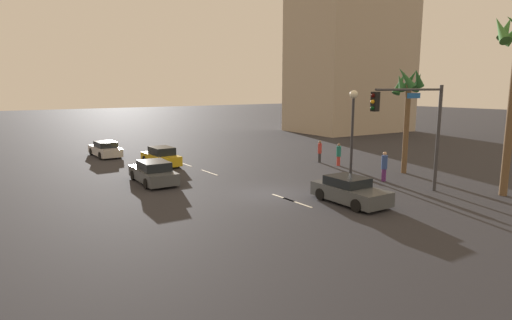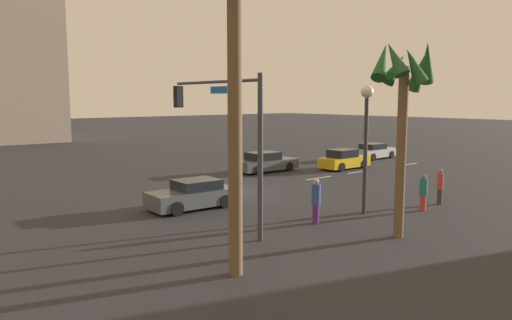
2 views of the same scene
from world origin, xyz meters
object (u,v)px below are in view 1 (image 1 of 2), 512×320
car_3 (161,157)px  building_0 (351,45)px  car_0 (153,173)px  pedestrian_0 (320,151)px  car_1 (350,191)px  pedestrian_2 (384,166)px  traffic_signal (417,120)px  pedestrian_1 (339,154)px  streetlamp (353,115)px  car_2 (105,149)px  palm_tree_0 (408,92)px

car_3 → building_0: size_ratio=0.18×
car_0 → building_0: bearing=114.7°
building_0 → pedestrian_0: bearing=-48.4°
car_1 → pedestrian_2: 6.20m
traffic_signal → pedestrian_1: traffic_signal is taller
pedestrian_1 → building_0: bearing=131.6°
pedestrian_1 → building_0: building_0 is taller
car_1 → pedestrian_0: size_ratio=2.41×
car_3 → streetlamp: 14.73m
car_1 → pedestrian_2: (-2.37, 5.72, 0.37)m
building_0 → traffic_signal: bearing=-37.9°
car_3 → pedestrian_0: size_ratio=2.38×
car_1 → car_3: car_3 is taller
streetlamp → pedestrian_2: (2.98, -0.18, -3.07)m
car_1 → building_0: 39.88m
streetlamp → pedestrian_1: streetlamp is taller
car_0 → car_3: size_ratio=1.12×
car_2 → pedestrian_1: pedestrian_1 is taller
car_1 → pedestrian_0: (-9.80, 7.08, 0.31)m
car_2 → pedestrian_1: bearing=42.7°
car_1 → palm_tree_0: palm_tree_0 is taller
building_0 → car_0: bearing=-62.0°
car_2 → building_0: 36.13m
pedestrian_1 → streetlamp: bearing=-28.6°
car_1 → building_0: building_0 is taller
streetlamp → pedestrian_2: bearing=-3.5°
car_1 → traffic_signal: (0.98, 4.02, 3.55)m
pedestrian_1 → building_0: (-18.33, 20.61, 10.74)m
pedestrian_0 → pedestrian_2: bearing=-10.4°
streetlamp → pedestrian_2: size_ratio=3.02×
pedestrian_2 → building_0: building_0 is taller
car_2 → car_3: size_ratio=1.07×
car_2 → pedestrian_0: 18.57m
car_2 → traffic_signal: (23.64, 10.31, 3.57)m
car_1 → car_2: (-22.66, -6.30, -0.01)m
car_3 → building_0: building_0 is taller
car_3 → streetlamp: size_ratio=0.73×
car_1 → pedestrian_1: 10.79m
car_0 → pedestrian_0: 13.75m
pedestrian_2 → building_0: bearing=137.1°
streetlamp → pedestrian_0: streetlamp is taller
pedestrian_0 → building_0: size_ratio=0.08×
traffic_signal → streetlamp: (-6.33, 1.88, -0.11)m
car_0 → traffic_signal: 15.97m
traffic_signal → building_0: 37.00m
car_0 → car_2: bearing=178.3°
streetlamp → traffic_signal: bearing=-16.5°
car_3 → traffic_signal: (16.75, 7.96, 3.52)m
pedestrian_2 → palm_tree_0: palm_tree_0 is taller
traffic_signal → building_0: building_0 is taller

